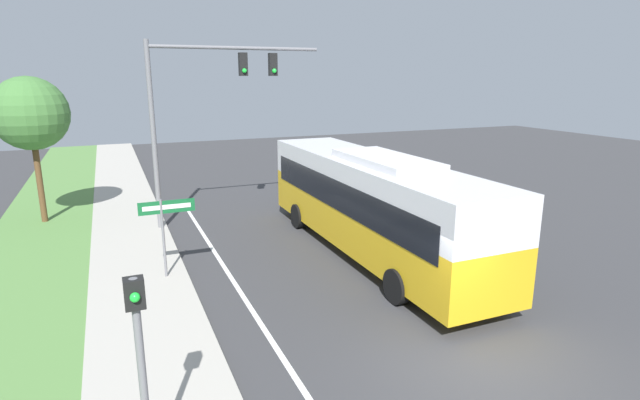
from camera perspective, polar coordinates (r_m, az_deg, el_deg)
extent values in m
plane|color=#38383A|center=(11.78, 16.26, -17.28)|extent=(80.00, 80.00, 0.00)
cube|color=gold|center=(17.19, 5.68, -2.26)|extent=(2.53, 12.16, 1.59)
cube|color=silver|center=(16.84, 5.80, 2.47)|extent=(2.53, 12.16, 1.30)
cube|color=black|center=(16.94, 5.76, 0.98)|extent=(2.57, 11.19, 0.98)
cube|color=silver|center=(15.92, 7.45, 4.57)|extent=(1.77, 4.26, 0.24)
cylinder|color=black|center=(20.20, -2.54, -1.84)|extent=(0.28, 0.98, 0.98)
cylinder|color=black|center=(21.14, 3.63, -1.14)|extent=(0.28, 0.98, 0.98)
cylinder|color=black|center=(13.80, 8.72, -9.73)|extent=(0.28, 0.98, 0.98)
cylinder|color=black|center=(15.14, 16.65, -7.98)|extent=(0.28, 0.98, 0.98)
cylinder|color=slate|center=(20.29, -18.47, 6.66)|extent=(0.20, 0.20, 7.32)
cylinder|color=slate|center=(20.73, -9.49, 16.77)|extent=(6.77, 0.14, 0.14)
cube|color=black|center=(20.76, -8.79, 15.08)|extent=(0.32, 0.28, 0.90)
sphere|color=#1ED838|center=(20.58, -8.63, 14.40)|extent=(0.18, 0.18, 0.18)
cube|color=black|center=(21.11, -5.41, 15.16)|extent=(0.32, 0.28, 0.90)
sphere|color=#1ED838|center=(20.93, -5.24, 14.49)|extent=(0.18, 0.18, 0.18)
cylinder|color=slate|center=(8.21, -19.57, -19.05)|extent=(0.12, 0.12, 3.28)
cube|color=black|center=(7.55, -20.46, -9.94)|extent=(0.28, 0.24, 0.44)
sphere|color=#1ED838|center=(7.41, -20.39, -10.39)|extent=(0.14, 0.14, 0.14)
cylinder|color=slate|center=(15.57, -17.43, -4.43)|extent=(0.08, 0.08, 2.51)
cube|color=#145B2D|center=(15.30, -17.11, -0.76)|extent=(1.62, 0.03, 0.38)
cube|color=white|center=(15.29, -17.10, -0.77)|extent=(1.37, 0.01, 0.13)
cylinder|color=brown|center=(23.43, -29.41, 2.08)|extent=(0.24, 0.24, 3.58)
sphere|color=#427538|center=(23.12, -30.21, 8.55)|extent=(2.92, 2.92, 2.92)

